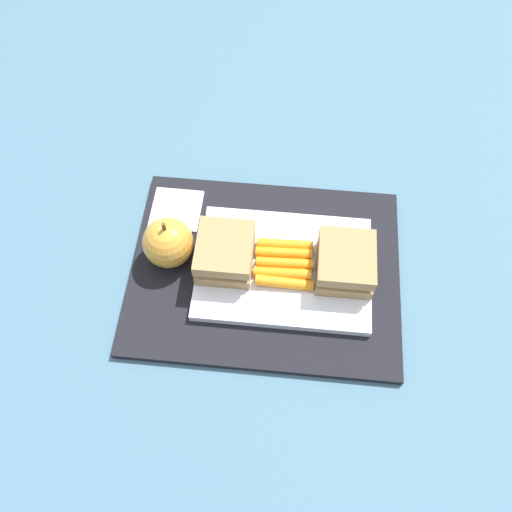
{
  "coord_description": "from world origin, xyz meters",
  "views": [
    {
      "loc": [
        -0.02,
        0.34,
        0.65
      ],
      "look_at": [
        0.01,
        0.0,
        0.04
      ],
      "focal_mm": 38.08,
      "sensor_mm": 36.0,
      "label": 1
    }
  ],
  "objects": [
    {
      "name": "lunchbag_mat",
      "position": [
        0.0,
        0.0,
        0.01
      ],
      "size": [
        0.36,
        0.28,
        0.01
      ],
      "primitive_type": "cube",
      "color": "black",
      "rests_on": "ground_plane"
    },
    {
      "name": "sandwich_half_left",
      "position": [
        -0.1,
        0.0,
        0.04
      ],
      "size": [
        0.07,
        0.08,
        0.04
      ],
      "color": "#9E7A4C",
      "rests_on": "food_tray"
    },
    {
      "name": "ground_plane",
      "position": [
        0.0,
        0.0,
        0.0
      ],
      "size": [
        2.4,
        2.4,
        0.0
      ],
      "primitive_type": "plane",
      "color": "#42667A"
    },
    {
      "name": "food_tray",
      "position": [
        -0.03,
        0.0,
        0.02
      ],
      "size": [
        0.23,
        0.17,
        0.01
      ],
      "primitive_type": "cube",
      "color": "white",
      "rests_on": "lunchbag_mat"
    },
    {
      "name": "apple",
      "position": [
        0.13,
        -0.01,
        0.04
      ],
      "size": [
        0.07,
        0.07,
        0.08
      ],
      "color": "gold",
      "rests_on": "lunchbag_mat"
    },
    {
      "name": "paper_napkin",
      "position": [
        0.14,
        -0.08,
        0.01
      ],
      "size": [
        0.07,
        0.07,
        0.0
      ],
      "primitive_type": "cube",
      "rotation": [
        0.0,
        0.0,
        -0.01
      ],
      "color": "white",
      "rests_on": "lunchbag_mat"
    },
    {
      "name": "sandwich_half_right",
      "position": [
        0.05,
        0.0,
        0.04
      ],
      "size": [
        0.07,
        0.08,
        0.04
      ],
      "color": "#9E7A4C",
      "rests_on": "food_tray"
    },
    {
      "name": "carrot_sticks_bundle",
      "position": [
        -0.02,
        0.0,
        0.03
      ],
      "size": [
        0.08,
        0.07,
        0.02
      ],
      "color": "orange",
      "rests_on": "food_tray"
    }
  ]
}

